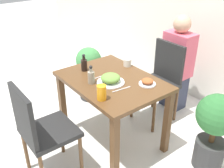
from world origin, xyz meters
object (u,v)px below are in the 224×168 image
food_plate (111,79)px  condiment_bottle (91,77)px  chair_far (161,78)px  person_figure (177,64)px  drink_cup (127,62)px  juice_glass (102,93)px  side_plate (147,82)px  chair_near (40,129)px  sauce_bottle (84,64)px  potted_plant_right (214,127)px  potted_plant_left (89,71)px

food_plate → condiment_bottle: 0.18m
chair_far → person_figure: person_figure is taller
food_plate → drink_cup: food_plate is taller
juice_glass → person_figure: size_ratio=0.11×
side_plate → chair_near: bearing=-104.9°
drink_cup → sauce_bottle: sauce_bottle is taller
sauce_bottle → person_figure: 1.18m
chair_near → drink_cup: (-0.17, 1.08, 0.25)m
person_figure → drink_cup: bearing=-96.7°
chair_near → person_figure: size_ratio=0.78×
potted_plant_right → person_figure: bearing=148.8°
chair_near → potted_plant_left: size_ratio=1.28×
condiment_bottle → potted_plant_left: size_ratio=0.25×
drink_cup → sauce_bottle: size_ratio=0.45×
side_plate → potted_plant_left: side_plate is taller
potted_plant_left → potted_plant_right: bearing=6.4°
chair_far → potted_plant_left: bearing=-155.0°
drink_cup → potted_plant_left: drink_cup is taller
side_plate → chair_far: bearing=119.6°
chair_far → drink_cup: (-0.13, -0.39, 0.25)m
drink_cup → sauce_bottle: bearing=-113.1°
food_plate → drink_cup: size_ratio=3.20×
potted_plant_right → chair_near: bearing=-122.8°
chair_far → sauce_bottle: size_ratio=5.15×
juice_glass → side_plate: bearing=84.7°
juice_glass → potted_plant_right: bearing=52.5°
chair_far → condiment_bottle: bearing=-92.5°
condiment_bottle → potted_plant_left: condiment_bottle is taller
juice_glass → chair_near: bearing=-113.8°
chair_far → side_plate: size_ratio=5.90×
potted_plant_left → chair_near: bearing=-49.6°
chair_near → chair_far: 1.46m
chair_near → condiment_bottle: bearing=-82.2°
potted_plant_left → side_plate: bearing=-5.5°
potted_plant_left → potted_plant_right: potted_plant_right is taller
chair_far → sauce_bottle: bearing=-111.1°
chair_far → juice_glass: 1.06m
drink_cup → sauce_bottle: (-0.18, -0.42, 0.03)m
juice_glass → person_figure: 1.37m
food_plate → person_figure: bearing=95.9°
chair_far → side_plate: chair_far is taller
condiment_bottle → food_plate: bearing=54.5°
chair_far → condiment_bottle: (-0.04, -0.90, 0.27)m
food_plate → drink_cup: 0.42m
chair_near → food_plate: (0.03, 0.71, 0.25)m
chair_far → potted_plant_left: 0.96m
food_plate → potted_plant_right: size_ratio=0.34×
potted_plant_right → sauce_bottle: bearing=-152.8°
chair_far → juice_glass: (0.25, -0.99, 0.27)m
side_plate → potted_plant_left: size_ratio=0.22×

